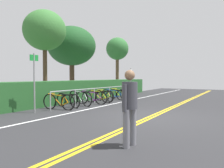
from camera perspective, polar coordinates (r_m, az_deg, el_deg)
The scene contains 20 objects.
ground_plane at distance 8.15m, azimuth 10.28°, elevation -8.45°, with size 38.39×11.52×0.05m, color #2B2B2D.
centre_line_yellow_inner at distance 8.11m, azimuth 10.82°, elevation -8.30°, with size 34.55×0.10×0.00m, color gold.
centre_line_yellow_outer at distance 8.17m, azimuth 9.75°, elevation -8.22°, with size 34.55×0.10×0.00m, color gold.
bike_lane_stripe_white at distance 9.61m, azimuth -7.20°, elevation -6.69°, with size 34.55×0.12×0.00m, color white.
bike_rack at distance 12.04m, azimuth -4.59°, elevation -1.99°, with size 6.48×0.05×0.82m.
bicycle_0 at distance 9.94m, azimuth -13.59°, elevation -4.46°, with size 0.46×1.66×0.73m.
bicycle_1 at distance 10.62m, azimuth -11.31°, elevation -4.14°, with size 0.46×1.68×0.70m.
bicycle_2 at distance 11.15m, azimuth -8.27°, elevation -3.61°, with size 0.58×1.81×0.78m.
bicycle_3 at distance 11.64m, azimuth -5.32°, elevation -3.52°, with size 0.53×1.76×0.72m.
bicycle_4 at distance 12.28m, azimuth -3.35°, elevation -3.24°, with size 0.46×1.67×0.72m.
bicycle_5 at distance 13.05m, azimuth -1.96°, elevation -3.01°, with size 0.60×1.57×0.68m.
bicycle_6 at distance 13.70m, azimuth 0.42°, elevation -2.76°, with size 0.46×1.73×0.69m.
bicycle_7 at distance 14.36m, azimuth 1.66°, elevation -2.56°, with size 0.63×1.62×0.69m.
pedestrian at distance 4.54m, azimuth 4.59°, elevation -4.93°, with size 0.49×0.32×1.57m.
sign_post_near at distance 9.32m, azimuth -19.45°, elevation 1.68°, with size 0.36×0.09×2.37m.
sign_post_far at distance 15.31m, azimuth 4.88°, elevation 1.14°, with size 0.36×0.09×2.03m.
hedge_backdrop at distance 14.22m, azimuth -6.61°, elevation -1.48°, with size 15.43×1.30×1.20m, color #235626.
tree_mid at distance 13.18m, azimuth -17.00°, elevation 12.98°, with size 2.36×2.36×5.14m.
tree_far_right at distance 16.28m, azimuth -10.35°, elevation 9.55°, with size 3.43×3.43×5.03m.
tree_extra at distance 20.54m, azimuth 1.38°, elevation 8.89°, with size 2.06×2.06×5.03m.
Camera 1 is at (-7.53, -2.74, 1.43)m, focal length 35.40 mm.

